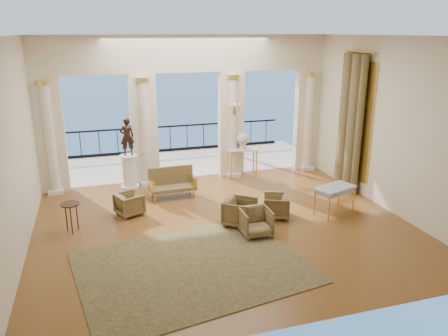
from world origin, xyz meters
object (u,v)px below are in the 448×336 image
object	(u,v)px
armchair_d	(130,203)
pedestal	(129,172)
side_table	(70,208)
statue	(127,137)
armchair_a	(240,211)
console_table	(243,154)
game_table	(335,190)
armchair_c	(276,205)
armchair_b	(256,221)
settee	(172,183)

from	to	relation	value
armchair_d	pedestal	xyz separation A→B (m)	(0.20, 2.09, 0.18)
side_table	statue	bearing A→B (deg)	59.59
armchair_d	armchair_a	bearing A→B (deg)	-142.08
console_table	game_table	bearing A→B (deg)	-58.35
pedestal	statue	size ratio (longest dim) A/B	0.91
armchair_c	armchair_b	bearing A→B (deg)	-24.09
armchair_a	console_table	size ratio (longest dim) A/B	0.71
armchair_b	settee	size ratio (longest dim) A/B	0.53
console_table	side_table	bearing A→B (deg)	-140.20
console_table	settee	bearing A→B (deg)	-143.35
settee	side_table	world-z (taller)	settee
armchair_b	console_table	world-z (taller)	console_table
armchair_a	pedestal	xyz separation A→B (m)	(-2.35, 3.52, 0.13)
armchair_c	side_table	xyz separation A→B (m)	(-5.01, 0.61, 0.29)
armchair_a	armchair_c	bearing A→B (deg)	-42.71
armchair_b	armchair_d	bearing A→B (deg)	143.43
settee	console_table	distance (m)	2.84
armchair_b	pedestal	distance (m)	4.87
armchair_d	statue	distance (m)	2.46
game_table	pedestal	distance (m)	6.10
armchair_c	armchair_d	size ratio (longest dim) A/B	1.03
settee	side_table	distance (m)	3.16
armchair_c	pedestal	world-z (taller)	pedestal
armchair_a	game_table	xyz separation A→B (m)	(2.61, -0.03, 0.29)
armchair_a	console_table	distance (m)	3.83
game_table	console_table	size ratio (longest dim) A/B	1.15
armchair_a	pedestal	bearing A→B (deg)	72.01
statue	console_table	size ratio (longest dim) A/B	1.09
statue	armchair_b	bearing A→B (deg)	118.05
armchair_c	statue	bearing A→B (deg)	-111.48
armchair_d	game_table	size ratio (longest dim) A/B	0.54
settee	game_table	xyz separation A→B (m)	(3.86, -2.42, 0.23)
armchair_c	console_table	distance (m)	3.45
console_table	pedestal	bearing A→B (deg)	-167.31
settee	armchair_c	bearing A→B (deg)	-46.59
console_table	armchair_c	bearing A→B (deg)	-82.56
armchair_b	side_table	xyz separation A→B (m)	(-4.14, 1.41, 0.27)
pedestal	game_table	bearing A→B (deg)	-35.62
armchair_b	armchair_c	bearing A→B (deg)	43.33
armchair_a	settee	bearing A→B (deg)	65.86
statue	pedestal	bearing A→B (deg)	180.00
settee	pedestal	world-z (taller)	pedestal
side_table	pedestal	bearing A→B (deg)	59.59
armchair_d	console_table	world-z (taller)	console_table
pedestal	console_table	size ratio (longest dim) A/B	1.00
armchair_b	pedestal	size ratio (longest dim) A/B	0.68
settee	side_table	size ratio (longest dim) A/B	1.83
statue	console_table	world-z (taller)	statue
armchair_c	game_table	size ratio (longest dim) A/B	0.55
console_table	side_table	distance (m)	5.97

